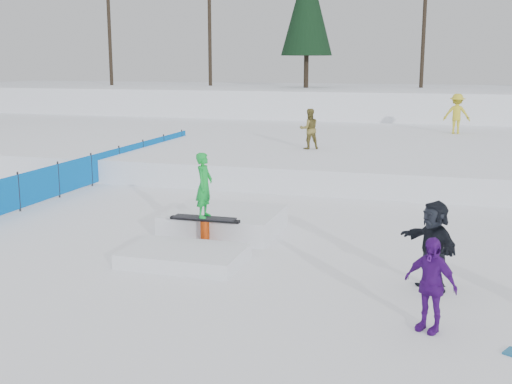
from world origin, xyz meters
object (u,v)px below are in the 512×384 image
(spectator_purple, at_px, (430,284))
(spectator_dark, at_px, (433,246))
(jib_rail_feature, at_px, (214,227))
(safety_fence, at_px, (92,170))
(walker_ygreen, at_px, (457,114))
(walker_olive, at_px, (309,129))

(spectator_purple, xyz_separation_m, spectator_dark, (0.00, 1.87, 0.08))
(spectator_dark, height_order, jib_rail_feature, jib_rail_feature)
(safety_fence, xyz_separation_m, spectator_dark, (11.00, -6.99, 0.27))
(safety_fence, relative_size, jib_rail_feature, 3.64)
(safety_fence, height_order, walker_ygreen, walker_ygreen)
(walker_olive, height_order, jib_rail_feature, walker_olive)
(safety_fence, relative_size, walker_olive, 10.56)
(walker_olive, height_order, spectator_dark, walker_olive)
(safety_fence, height_order, walker_olive, walker_olive)
(spectator_purple, height_order, spectator_dark, spectator_dark)
(safety_fence, relative_size, spectator_purple, 10.81)
(walker_ygreen, bearing_deg, jib_rail_feature, 76.49)
(walker_olive, relative_size, spectator_dark, 0.92)
(walker_ygreen, xyz_separation_m, jib_rail_feature, (-5.45, -17.21, -1.40))
(walker_olive, xyz_separation_m, jib_rail_feature, (-0.08, -10.21, -1.25))
(spectator_purple, bearing_deg, walker_ygreen, 116.56)
(spectator_dark, relative_size, jib_rail_feature, 0.37)
(walker_olive, distance_m, spectator_dark, 13.09)
(safety_fence, bearing_deg, jib_rail_feature, -39.47)
(walker_olive, distance_m, walker_ygreen, 8.82)
(spectator_purple, bearing_deg, safety_fence, 169.30)
(walker_olive, distance_m, spectator_purple, 14.85)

